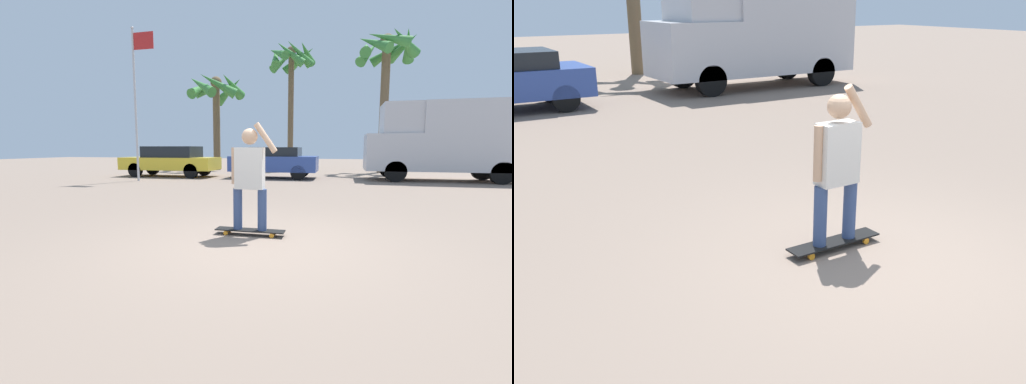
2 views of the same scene
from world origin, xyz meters
TOP-DOWN VIEW (x-y plane):
  - ground_plane at (0.00, 0.00)m, footprint 80.00×80.00m
  - skateboard at (-0.22, 0.50)m, footprint 1.10×0.23m
  - person_skateboarder at (-0.22, 0.50)m, footprint 0.72×0.25m
  - camper_van at (5.26, 11.06)m, footprint 6.05×2.15m

SIDE VIEW (x-z plane):
  - ground_plane at x=0.00m, z-range 0.00..0.00m
  - skateboard at x=-0.22m, z-range 0.03..0.12m
  - person_skateboarder at x=-0.22m, z-range 0.16..1.81m
  - camper_van at x=5.26m, z-range 0.14..3.33m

